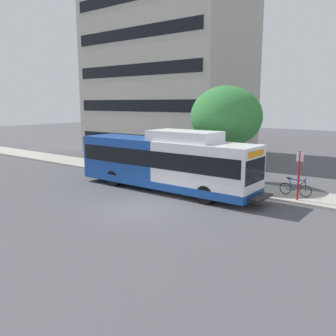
# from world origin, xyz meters

# --- Properties ---
(ground_plane) EXTENTS (120.00, 120.00, 0.00)m
(ground_plane) POSITION_xyz_m (0.00, 8.00, 0.00)
(ground_plane) COLOR #4C4C51
(sidewalk_curb) EXTENTS (3.00, 56.00, 0.14)m
(sidewalk_curb) POSITION_xyz_m (7.00, 6.00, 0.07)
(sidewalk_curb) COLOR #A8A399
(sidewalk_curb) RESTS_ON ground
(transit_bus) EXTENTS (2.58, 12.25, 3.65)m
(transit_bus) POSITION_xyz_m (3.86, 1.48, 1.70)
(transit_bus) COLOR white
(transit_bus) RESTS_ON ground
(bus_stop_sign_pole) EXTENTS (0.10, 0.36, 2.60)m
(bus_stop_sign_pole) POSITION_xyz_m (5.95, -5.74, 1.65)
(bus_stop_sign_pole) COLOR red
(bus_stop_sign_pole) RESTS_ON sidewalk_curb
(bicycle_parked) EXTENTS (0.52, 1.76, 1.02)m
(bicycle_parked) POSITION_xyz_m (6.78, -5.36, 0.56)
(bicycle_parked) COLOR black
(bicycle_parked) RESTS_ON sidewalk_curb
(street_tree_near_stop) EXTENTS (4.55, 4.55, 6.14)m
(street_tree_near_stop) POSITION_xyz_m (7.73, -0.44, 4.33)
(street_tree_near_stop) COLOR #4C3823
(street_tree_near_stop) RESTS_ON sidewalk_curb
(lattice_comm_tower) EXTENTS (1.10, 1.10, 26.57)m
(lattice_comm_tower) POSITION_xyz_m (23.52, 25.69, 8.77)
(lattice_comm_tower) COLOR #B7B7BC
(lattice_comm_tower) RESTS_ON ground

